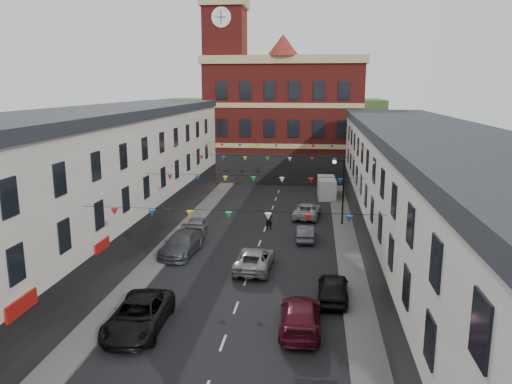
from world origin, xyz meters
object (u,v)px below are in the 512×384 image
at_px(car_left_d, 182,243).
at_px(car_left_e, 196,228).
at_px(car_right_f, 307,210).
at_px(white_van, 327,188).
at_px(car_right_d, 333,288).
at_px(street_lamp, 341,183).
at_px(car_right_e, 305,232).
at_px(moving_car, 255,259).
at_px(car_right_c, 300,315).
at_px(car_left_c, 139,315).
at_px(pedestrian, 269,221).

bearing_deg(car_left_d, car_left_e, 95.35).
bearing_deg(car_right_f, white_van, -96.25).
xyz_separation_m(car_left_d, car_right_d, (10.96, -6.95, -0.05)).
relative_size(street_lamp, car_left_e, 1.39).
distance_m(street_lamp, white_van, 12.10).
bearing_deg(car_right_d, car_right_e, -78.82).
bearing_deg(street_lamp, car_right_d, -93.70).
height_order(street_lamp, moving_car, street_lamp).
relative_size(street_lamp, car_right_f, 1.20).
bearing_deg(car_left_d, car_right_c, -44.83).
distance_m(street_lamp, car_left_c, 24.09).
bearing_deg(car_right_d, car_left_c, 27.87).
bearing_deg(pedestrian, car_left_e, -159.72).
relative_size(car_left_e, car_right_f, 0.87).
bearing_deg(white_van, car_left_d, -119.70).
height_order(car_right_c, car_right_f, car_right_c).
xyz_separation_m(street_lamp, car_left_c, (-11.10, -21.16, -3.11)).
height_order(car_right_d, moving_car, car_right_d).
bearing_deg(street_lamp, car_left_d, -142.32).
xyz_separation_m(car_right_f, pedestrian, (-3.21, -4.58, 0.12)).
relative_size(street_lamp, car_right_c, 1.15).
relative_size(street_lamp, pedestrian, 3.69).
bearing_deg(car_left_d, pedestrian, 55.73).
distance_m(car_left_d, car_right_d, 12.98).
xyz_separation_m(street_lamp, car_left_d, (-12.02, -9.28, -3.10)).
xyz_separation_m(car_right_d, white_van, (0.10, 27.96, 0.34)).
relative_size(car_left_e, pedestrian, 2.66).
xyz_separation_m(car_left_c, white_van, (10.15, 32.89, 0.30)).
height_order(car_left_e, moving_car, car_left_e).
height_order(car_left_c, car_right_f, car_left_c).
height_order(car_right_e, moving_car, moving_car).
relative_size(car_left_e, moving_car, 0.84).
bearing_deg(white_van, car_right_d, -92.13).
xyz_separation_m(moving_car, pedestrian, (0.08, 9.72, 0.10)).
xyz_separation_m(car_right_d, car_right_f, (-1.90, 18.71, -0.06)).
distance_m(car_left_e, car_right_d, 15.88).
xyz_separation_m(car_left_d, car_right_c, (9.17, -10.82, -0.05)).
height_order(car_left_d, car_right_c, car_left_d).
xyz_separation_m(car_right_d, moving_car, (-5.19, 4.42, -0.04)).
relative_size(car_left_c, pedestrian, 3.53).
bearing_deg(street_lamp, car_left_e, -158.37).
height_order(car_right_d, white_van, white_van).
distance_m(car_left_d, car_right_e, 10.14).
bearing_deg(street_lamp, pedestrian, -161.21).
bearing_deg(car_left_c, street_lamp, 60.43).
height_order(street_lamp, car_left_d, street_lamp).
relative_size(car_left_e, car_right_d, 0.98).
bearing_deg(pedestrian, car_left_c, -108.74).
height_order(car_left_d, pedestrian, pedestrian).
xyz_separation_m(car_left_d, car_right_e, (9.06, 4.53, -0.16)).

